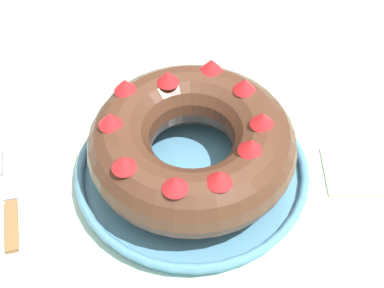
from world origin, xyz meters
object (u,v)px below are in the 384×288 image
serving_dish (192,170)px  napkin (368,172)px  bundt_cake (192,143)px  cake_knife (11,201)px

serving_dish → napkin: (0.25, -0.05, -0.01)m
bundt_cake → serving_dish: bearing=17.6°
serving_dish → bundt_cake: size_ratio=1.17×
serving_dish → cake_knife: size_ratio=1.86×
cake_knife → napkin: bearing=-8.0°
serving_dish → bundt_cake: bearing=-162.4°
serving_dish → bundt_cake: 0.06m
cake_knife → bundt_cake: bearing=-3.3°
serving_dish → cake_knife: serving_dish is taller
bundt_cake → napkin: 0.26m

